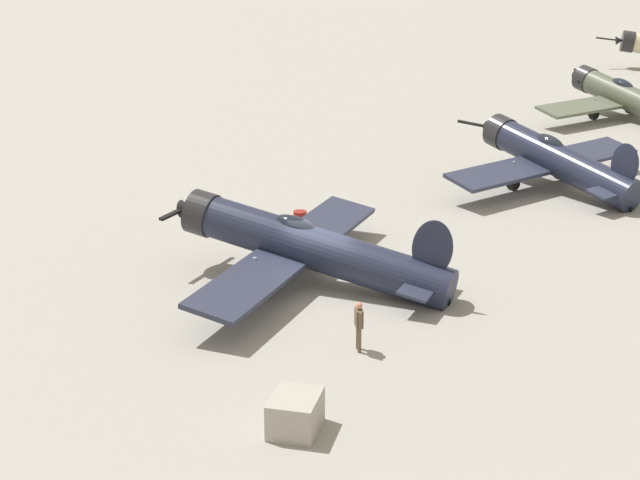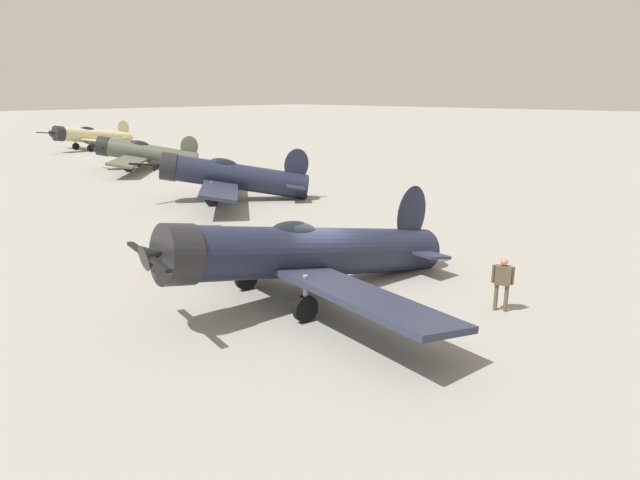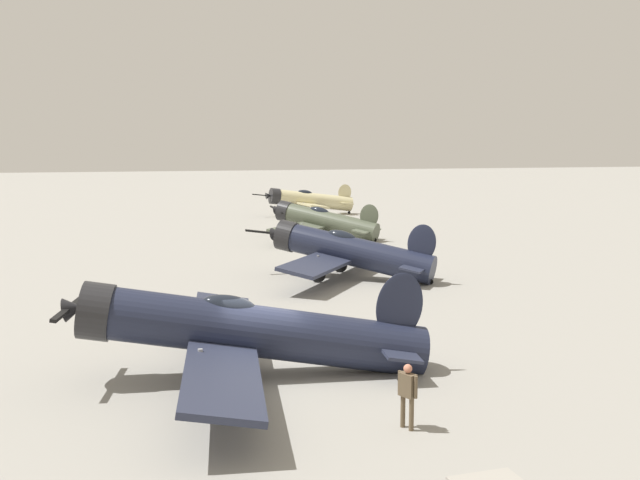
# 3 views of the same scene
# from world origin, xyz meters

# --- Properties ---
(ground_plane) EXTENTS (400.00, 400.00, 0.00)m
(ground_plane) POSITION_xyz_m (0.00, 0.00, 0.00)
(ground_plane) COLOR gray
(airplane_foreground) EXTENTS (11.36, 13.15, 3.47)m
(airplane_foreground) POSITION_xyz_m (-0.53, 0.09, 1.45)
(airplane_foreground) COLOR #1E2338
(airplane_foreground) RESTS_ON ground_plane
(airplane_mid_apron) EXTENTS (9.53, 10.44, 3.28)m
(airplane_mid_apron) POSITION_xyz_m (8.09, 14.89, 1.50)
(airplane_mid_apron) COLOR #1E2338
(airplane_mid_apron) RESTS_ON ground_plane
(airplane_far_line) EXTENTS (10.08, 10.55, 3.04)m
(airplane_far_line) POSITION_xyz_m (12.01, 31.55, 1.38)
(airplane_far_line) COLOR #4C5442
(airplane_far_line) RESTS_ON ground_plane
(airplane_outer_stand) EXTENTS (11.12, 10.45, 3.27)m
(airplane_outer_stand) POSITION_xyz_m (16.46, 50.56, 1.60)
(airplane_outer_stand) COLOR beige
(airplane_outer_stand) RESTS_ON ground_plane
(ground_crew_mechanic) EXTENTS (0.38, 0.62, 1.68)m
(ground_crew_mechanic) POSITION_xyz_m (2.52, -5.18, 1.02)
(ground_crew_mechanic) COLOR brown
(ground_crew_mechanic) RESTS_ON ground_plane
(fuel_drum) EXTENTS (0.62, 0.62, 0.82)m
(fuel_drum) POSITION_xyz_m (-2.34, 6.10, 0.41)
(fuel_drum) COLOR maroon
(fuel_drum) RESTS_ON ground_plane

